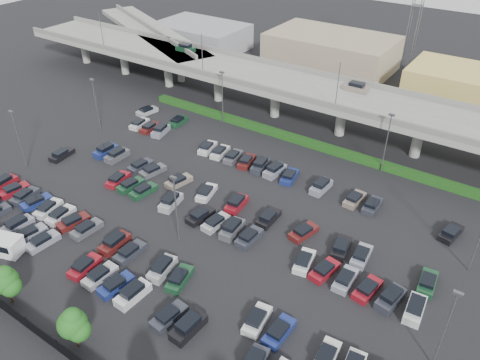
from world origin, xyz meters
name	(u,v)px	position (x,y,z in m)	size (l,w,h in m)	color
ground	(215,211)	(0.00, 0.00, 0.00)	(280.00, 280.00, 0.00)	black
overpass	(317,93)	(-0.21, 32.01, 6.97)	(150.00, 13.00, 15.80)	gray
on_ramp	(151,33)	(-52.10, 43.05, 6.86)	(50.93, 30.13, 8.80)	gray
hedge	(298,139)	(0.00, 25.00, 0.55)	(66.00, 1.60, 1.10)	#143810
fence	(51,342)	(-0.05, -28.00, 0.90)	(70.00, 0.10, 2.00)	black
tree_row	(63,318)	(0.70, -26.53, 3.52)	(65.07, 3.66, 5.94)	#332316
parked_cars	(192,222)	(-0.75, -4.44, 0.61)	(63.04, 41.64, 1.67)	#4B4C51
light_poles	(199,160)	(-4.13, 2.00, 6.24)	(66.90, 48.38, 10.30)	#525157
distant_buildings	(429,75)	(12.38, 61.81, 3.74)	(138.00, 24.00, 9.00)	gray
comm_tower	(418,3)	(4.00, 74.00, 15.61)	(2.40, 2.40, 30.00)	#525157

